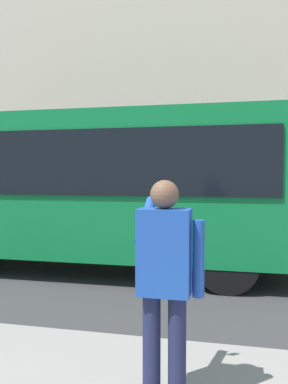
{
  "coord_description": "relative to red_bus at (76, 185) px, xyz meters",
  "views": [
    {
      "loc": [
        -0.52,
        7.64,
        1.89
      ],
      "look_at": [
        1.18,
        0.32,
        1.57
      ],
      "focal_mm": 37.64,
      "sensor_mm": 36.0,
      "label": 1
    }
  ],
  "objects": [
    {
      "name": "ground_plane",
      "position": [
        -2.64,
        -0.1,
        -1.68
      ],
      "size": [
        60.0,
        60.0,
        0.0
      ],
      "primitive_type": "plane",
      "color": "#38383A"
    },
    {
      "name": "building_facade_far",
      "position": [
        -2.66,
        -6.89,
        4.3
      ],
      "size": [
        28.0,
        1.55,
        12.0
      ],
      "color": "beige",
      "rests_on": "ground_plane"
    },
    {
      "name": "red_bus",
      "position": [
        0.0,
        0.0,
        0.0
      ],
      "size": [
        9.05,
        2.54,
        3.08
      ],
      "color": "#0F7238",
      "rests_on": "ground_plane"
    },
    {
      "name": "pedestrian_photographer",
      "position": [
        -2.63,
        4.53,
        -0.54
      ],
      "size": [
        0.53,
        0.52,
        1.7
      ],
      "color": "#1E2347",
      "rests_on": "sidewalk_curb"
    }
  ]
}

